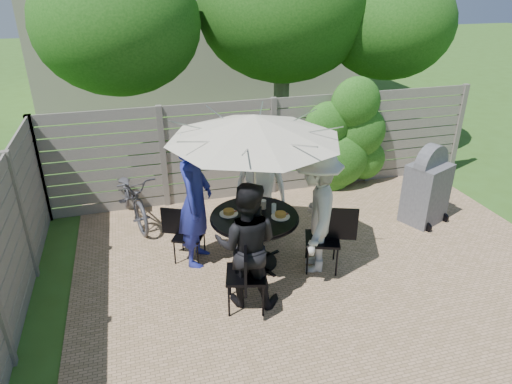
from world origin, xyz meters
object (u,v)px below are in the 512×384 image
object	(u,v)px
patio_table	(254,231)
umbrella	(254,127)
bbq_grill	(427,188)
chair_back	(261,215)
plate_back	(257,202)
plate_front	(251,227)
bicycle	(132,196)
chair_right	(323,251)
syrup_jug	(251,208)
person_front	(247,245)
glass_front	(260,221)
glass_right	(274,208)
coffee_cup	(263,205)
person_back	(261,187)
person_right	(315,211)
plate_left	(229,213)
chair_front	(246,288)
plate_right	(281,215)
person_left	(195,201)
glass_back	(249,202)

from	to	relation	value
patio_table	umbrella	size ratio (longest dim) A/B	0.53
bbq_grill	chair_back	bearing A→B (deg)	146.98
plate_back	plate_front	bearing A→B (deg)	-112.05
bicycle	bbq_grill	distance (m)	4.91
chair_right	syrup_jug	distance (m)	1.18
chair_back	person_front	distance (m)	1.88
glass_front	glass_right	world-z (taller)	same
chair_right	coffee_cup	world-z (taller)	chair_right
chair_right	coffee_cup	bearing A→B (deg)	-16.06
glass_front	person_back	bearing A→B (deg)	73.45
person_right	plate_left	xyz separation A→B (m)	(-1.10, 0.45, -0.09)
chair_front	plate_right	distance (m)	1.15
person_front	plate_left	distance (m)	0.90
plate_left	coffee_cup	size ratio (longest dim) A/B	2.17
person_left	person_front	world-z (taller)	person_left
chair_back	bbq_grill	distance (m)	2.77
plate_right	bbq_grill	world-z (taller)	bbq_grill
chair_back	plate_right	distance (m)	1.16
chair_back	chair_front	bearing A→B (deg)	0.13
chair_back	glass_back	bearing A→B (deg)	-8.38
chair_right	plate_right	bearing A→B (deg)	-1.79
bbq_grill	chair_right	bearing A→B (deg)	176.69
plate_right	glass_front	xyz separation A→B (m)	(-0.33, -0.14, 0.05)
person_back	plate_left	xyz separation A→B (m)	(-0.65, -0.63, -0.02)
plate_back	bicycle	size ratio (longest dim) A/B	0.15
person_front	plate_right	distance (m)	0.90
umbrella	patio_table	bearing A→B (deg)	180.00
plate_back	coffee_cup	world-z (taller)	coffee_cup
chair_back	person_left	bearing A→B (deg)	-40.60
coffee_cup	bbq_grill	xyz separation A→B (m)	(2.91, 0.29, -0.23)
chair_right	glass_front	world-z (taller)	chair_right
person_back	person_left	size ratio (longest dim) A/B	0.86
plate_left	bbq_grill	world-z (taller)	bbq_grill
person_right	person_back	bearing A→B (deg)	-135.00
person_front	chair_right	bearing A→B (deg)	-139.32
glass_right	syrup_jug	world-z (taller)	syrup_jug
person_front	plate_back	distance (m)	1.19
patio_table	syrup_jug	size ratio (longest dim) A/B	9.86
chair_right	plate_right	xyz separation A→B (m)	(-0.56, 0.23, 0.53)
umbrella	coffee_cup	world-z (taller)	umbrella
glass_front	coffee_cup	distance (m)	0.48
syrup_jug	chair_back	bearing A→B (deg)	64.20
chair_right	glass_back	size ratio (longest dim) A/B	6.91
bbq_grill	person_back	bearing A→B (deg)	149.71
chair_back	bicycle	bearing A→B (deg)	-92.74
person_back	plate_back	xyz separation A→B (m)	(-0.18, -0.44, -0.02)
person_left	chair_right	bearing A→B (deg)	-89.98
plate_left	glass_back	xyz separation A→B (m)	(0.33, 0.14, 0.05)
chair_right	plate_back	distance (m)	1.16
chair_back	plate_right	xyz separation A→B (m)	(-0.03, -1.03, 0.53)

